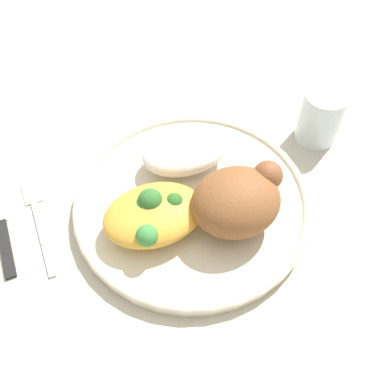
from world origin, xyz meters
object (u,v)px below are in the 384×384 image
(rice_pile, at_px, (185,151))
(knife, at_px, (1,222))
(roasted_chicken, at_px, (238,200))
(fork, at_px, (38,220))
(plate, at_px, (192,202))
(water_glass, at_px, (320,117))
(mac_cheese_with_broccoli, at_px, (153,214))

(rice_pile, height_order, knife, rice_pile)
(roasted_chicken, height_order, fork, roasted_chicken)
(plate, relative_size, water_glass, 3.80)
(roasted_chicken, bearing_deg, rice_pile, 105.52)
(roasted_chicken, xyz_separation_m, mac_cheese_with_broccoli, (-0.09, 0.02, -0.01))
(plate, distance_m, mac_cheese_with_broccoli, 0.06)
(fork, bearing_deg, roasted_chicken, -21.39)
(plate, distance_m, knife, 0.23)
(roasted_chicken, relative_size, fork, 0.77)
(plate, xyz_separation_m, fork, (-0.18, 0.04, -0.01))
(roasted_chicken, relative_size, mac_cheese_with_broccoli, 0.96)
(knife, distance_m, water_glass, 0.43)
(knife, bearing_deg, fork, -15.75)
(rice_pile, distance_m, water_glass, 0.19)
(rice_pile, relative_size, mac_cheese_with_broccoli, 0.94)
(rice_pile, bearing_deg, mac_cheese_with_broccoli, -129.38)
(rice_pile, distance_m, fork, 0.20)
(mac_cheese_with_broccoli, bearing_deg, water_glass, 16.71)
(water_glass, bearing_deg, rice_pile, 179.79)
(rice_pile, bearing_deg, knife, -179.54)
(roasted_chicken, bearing_deg, mac_cheese_with_broccoli, 165.99)
(plate, relative_size, mac_cheese_with_broccoli, 2.51)
(plate, relative_size, knife, 1.50)
(plate, bearing_deg, rice_pile, 79.73)
(fork, distance_m, water_glass, 0.38)
(mac_cheese_with_broccoli, xyz_separation_m, water_glass, (0.25, 0.08, -0.00))
(fork, xyz_separation_m, water_glass, (0.38, 0.01, 0.04))
(fork, height_order, water_glass, water_glass)
(plate, bearing_deg, knife, 166.44)
(fork, distance_m, knife, 0.04)
(rice_pile, xyz_separation_m, fork, (-0.19, -0.01, -0.04))
(knife, bearing_deg, rice_pile, 0.46)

